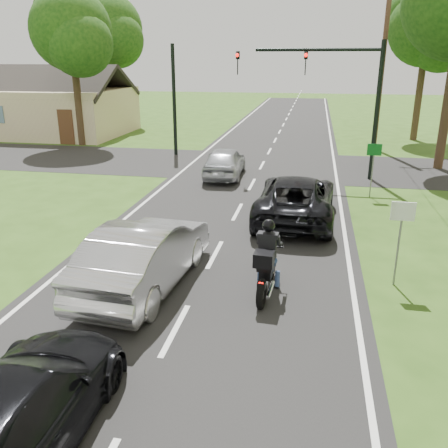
{
  "coord_description": "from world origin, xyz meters",
  "views": [
    {
      "loc": [
        2.55,
        -8.1,
        5.27
      ],
      "look_at": [
        0.45,
        3.0,
        1.3
      ],
      "focal_mm": 38.0,
      "sensor_mm": 36.0,
      "label": 1
    }
  ],
  "objects_px": {
    "traffic_signal": "(335,85)",
    "silver_suv": "(225,162)",
    "silver_sedan": "(145,254)",
    "sign_white": "(401,223)",
    "motorcycle_rider": "(267,266)",
    "utility_pole_far": "(383,61)",
    "dark_car_behind": "(14,413)",
    "dark_suv": "(296,198)",
    "sign_green": "(374,157)"
  },
  "relations": [
    {
      "from": "silver_suv",
      "to": "traffic_signal",
      "type": "bearing_deg",
      "value": -172.54
    },
    {
      "from": "utility_pole_far",
      "to": "sign_green",
      "type": "xyz_separation_m",
      "value": [
        -1.3,
        -11.02,
        -3.49
      ]
    },
    {
      "from": "traffic_signal",
      "to": "sign_green",
      "type": "distance_m",
      "value": 4.24
    },
    {
      "from": "dark_car_behind",
      "to": "traffic_signal",
      "type": "height_order",
      "value": "traffic_signal"
    },
    {
      "from": "motorcycle_rider",
      "to": "utility_pole_far",
      "type": "relative_size",
      "value": 0.22
    },
    {
      "from": "utility_pole_far",
      "to": "sign_white",
      "type": "xyz_separation_m",
      "value": [
        -1.5,
        -19.02,
        -3.49
      ]
    },
    {
      "from": "dark_car_behind",
      "to": "utility_pole_far",
      "type": "height_order",
      "value": "utility_pole_far"
    },
    {
      "from": "motorcycle_rider",
      "to": "dark_suv",
      "type": "bearing_deg",
      "value": 89.19
    },
    {
      "from": "motorcycle_rider",
      "to": "utility_pole_far",
      "type": "distance_m",
      "value": 21.03
    },
    {
      "from": "silver_sedan",
      "to": "utility_pole_far",
      "type": "distance_m",
      "value": 21.94
    },
    {
      "from": "motorcycle_rider",
      "to": "traffic_signal",
      "type": "xyz_separation_m",
      "value": [
        1.67,
        12.07,
        3.41
      ]
    },
    {
      "from": "silver_suv",
      "to": "sign_white",
      "type": "bearing_deg",
      "value": 118.9
    },
    {
      "from": "silver_suv",
      "to": "silver_sedan",
      "type": "bearing_deg",
      "value": 88.81
    },
    {
      "from": "silver_sedan",
      "to": "utility_pole_far",
      "type": "xyz_separation_m",
      "value": [
        7.45,
        20.19,
        4.26
      ]
    },
    {
      "from": "dark_suv",
      "to": "silver_suv",
      "type": "xyz_separation_m",
      "value": [
        -3.52,
        5.57,
        -0.05
      ]
    },
    {
      "from": "motorcycle_rider",
      "to": "dark_suv",
      "type": "height_order",
      "value": "motorcycle_rider"
    },
    {
      "from": "dark_car_behind",
      "to": "sign_green",
      "type": "bearing_deg",
      "value": -114.89
    },
    {
      "from": "sign_white",
      "to": "utility_pole_far",
      "type": "bearing_deg",
      "value": 85.49
    },
    {
      "from": "dark_car_behind",
      "to": "traffic_signal",
      "type": "relative_size",
      "value": 0.72
    },
    {
      "from": "dark_suv",
      "to": "traffic_signal",
      "type": "distance_m",
      "value": 7.32
    },
    {
      "from": "motorcycle_rider",
      "to": "silver_suv",
      "type": "bearing_deg",
      "value": 108.8
    },
    {
      "from": "sign_green",
      "to": "motorcycle_rider",
      "type": "bearing_deg",
      "value": -109.67
    },
    {
      "from": "dark_suv",
      "to": "sign_white",
      "type": "distance_m",
      "value": 5.39
    },
    {
      "from": "traffic_signal",
      "to": "sign_green",
      "type": "xyz_separation_m",
      "value": [
        1.56,
        -3.02,
        -2.54
      ]
    },
    {
      "from": "silver_suv",
      "to": "sign_green",
      "type": "xyz_separation_m",
      "value": [
        6.34,
        -2.21,
        0.89
      ]
    },
    {
      "from": "dark_suv",
      "to": "silver_sedan",
      "type": "distance_m",
      "value": 6.7
    },
    {
      "from": "dark_car_behind",
      "to": "dark_suv",
      "type": "bearing_deg",
      "value": -108.56
    },
    {
      "from": "sign_white",
      "to": "sign_green",
      "type": "distance_m",
      "value": 8.0
    },
    {
      "from": "dark_suv",
      "to": "sign_green",
      "type": "height_order",
      "value": "sign_green"
    },
    {
      "from": "traffic_signal",
      "to": "sign_white",
      "type": "distance_m",
      "value": 11.39
    },
    {
      "from": "utility_pole_far",
      "to": "traffic_signal",
      "type": "bearing_deg",
      "value": -109.68
    },
    {
      "from": "motorcycle_rider",
      "to": "dark_suv",
      "type": "xyz_separation_m",
      "value": [
        0.42,
        5.69,
        0.04
      ]
    },
    {
      "from": "dark_car_behind",
      "to": "sign_white",
      "type": "relative_size",
      "value": 2.18
    },
    {
      "from": "dark_car_behind",
      "to": "utility_pole_far",
      "type": "distance_m",
      "value": 26.91
    },
    {
      "from": "sign_green",
      "to": "silver_suv",
      "type": "bearing_deg",
      "value": 160.8
    },
    {
      "from": "sign_white",
      "to": "dark_car_behind",
      "type": "bearing_deg",
      "value": -132.65
    },
    {
      "from": "dark_suv",
      "to": "dark_car_behind",
      "type": "bearing_deg",
      "value": 74.7
    },
    {
      "from": "sign_green",
      "to": "silver_sedan",
      "type": "bearing_deg",
      "value": -123.86
    },
    {
      "from": "dark_car_behind",
      "to": "sign_white",
      "type": "xyz_separation_m",
      "value": [
        5.95,
        6.46,
        0.91
      ]
    },
    {
      "from": "sign_white",
      "to": "dark_suv",
      "type": "bearing_deg",
      "value": 119.45
    },
    {
      "from": "traffic_signal",
      "to": "utility_pole_far",
      "type": "relative_size",
      "value": 0.64
    },
    {
      "from": "silver_sedan",
      "to": "sign_white",
      "type": "distance_m",
      "value": 6.12
    },
    {
      "from": "motorcycle_rider",
      "to": "sign_white",
      "type": "bearing_deg",
      "value": 22.47
    },
    {
      "from": "silver_suv",
      "to": "traffic_signal",
      "type": "relative_size",
      "value": 0.64
    },
    {
      "from": "traffic_signal",
      "to": "silver_suv",
      "type": "bearing_deg",
      "value": -170.41
    },
    {
      "from": "dark_suv",
      "to": "traffic_signal",
      "type": "xyz_separation_m",
      "value": [
        1.26,
        6.38,
        3.37
      ]
    },
    {
      "from": "dark_suv",
      "to": "sign_white",
      "type": "xyz_separation_m",
      "value": [
        2.62,
        -4.64,
        0.83
      ]
    },
    {
      "from": "silver_suv",
      "to": "dark_car_behind",
      "type": "height_order",
      "value": "silver_suv"
    },
    {
      "from": "motorcycle_rider",
      "to": "sign_white",
      "type": "xyz_separation_m",
      "value": [
        3.04,
        1.05,
        0.87
      ]
    },
    {
      "from": "dark_suv",
      "to": "dark_car_behind",
      "type": "relative_size",
      "value": 1.17
    }
  ]
}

